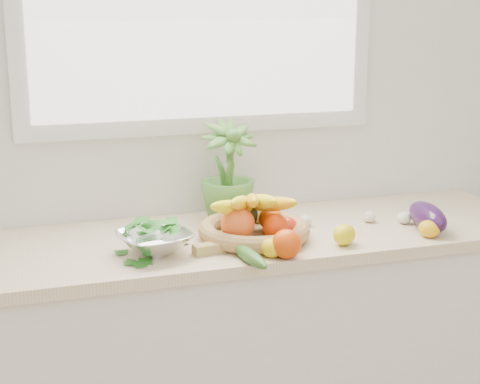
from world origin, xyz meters
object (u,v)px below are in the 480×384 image
object	(u,v)px
colander_with_spinach	(154,236)
potted_herb	(228,171)
fruit_basket	(253,224)
cucumber	(249,255)
eggplant	(428,217)
apple	(287,228)

from	to	relation	value
colander_with_spinach	potted_herb	bearing A→B (deg)	40.49
colander_with_spinach	fruit_basket	bearing A→B (deg)	7.79
potted_herb	colander_with_spinach	bearing A→B (deg)	-139.51
potted_herb	fruit_basket	bearing A→B (deg)	-86.04
cucumber	potted_herb	bearing A→B (deg)	81.33
fruit_basket	cucumber	bearing A→B (deg)	-111.82
eggplant	colander_with_spinach	xyz separation A→B (m)	(-0.94, 0.03, 0.01)
cucumber	fruit_basket	size ratio (longest dim) A/B	0.51
apple	eggplant	bearing A→B (deg)	-6.40
apple	potted_herb	xyz separation A→B (m)	(-0.13, 0.25, 0.15)
cucumber	colander_with_spinach	bearing A→B (deg)	148.25
apple	eggplant	size ratio (longest dim) A/B	0.32
eggplant	cucumber	xyz separation A→B (m)	(-0.69, -0.12, -0.03)
potted_herb	apple	bearing A→B (deg)	-63.56
apple	fruit_basket	size ratio (longest dim) A/B	0.16
eggplant	colander_with_spinach	world-z (taller)	colander_with_spinach
eggplant	potted_herb	size ratio (longest dim) A/B	0.66
potted_herb	colander_with_spinach	world-z (taller)	potted_herb
apple	cucumber	xyz separation A→B (m)	(-0.19, -0.18, -0.02)
cucumber	fruit_basket	world-z (taller)	fruit_basket
fruit_basket	potted_herb	bearing A→B (deg)	93.96
eggplant	apple	bearing A→B (deg)	173.60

